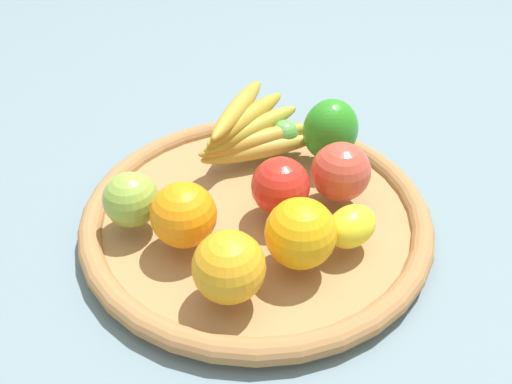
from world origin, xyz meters
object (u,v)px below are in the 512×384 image
(orange_0, at_px, (183,215))
(lemon_0, at_px, (351,226))
(orange_1, at_px, (300,233))
(apple_2, at_px, (131,200))
(bell_pepper, at_px, (330,130))
(apple_1, at_px, (280,186))
(banana_bunch, at_px, (251,129))
(orange_2, at_px, (229,267))
(apple_0, at_px, (340,172))
(lime_0, at_px, (285,134))

(orange_0, xyz_separation_m, lemon_0, (-0.00, -0.20, -0.01))
(orange_1, xyz_separation_m, apple_2, (0.07, 0.20, -0.01))
(bell_pepper, height_order, lemon_0, bell_pepper)
(bell_pepper, relative_size, lemon_0, 1.38)
(apple_1, height_order, apple_2, apple_1)
(bell_pepper, bearing_deg, orange_1, -123.95)
(bell_pepper, bearing_deg, banana_bunch, 153.32)
(orange_0, height_order, orange_2, same)
(banana_bunch, relative_size, apple_2, 2.59)
(orange_2, bearing_deg, lemon_0, -60.66)
(orange_0, relative_size, banana_bunch, 0.44)
(banana_bunch, xyz_separation_m, apple_1, (-0.14, -0.04, -0.00))
(apple_2, bearing_deg, orange_2, -133.02)
(banana_bunch, distance_m, orange_2, 0.28)
(orange_2, xyz_separation_m, apple_2, (0.12, 0.13, -0.00))
(banana_bunch, relative_size, orange_1, 2.19)
(apple_0, xyz_separation_m, lemon_0, (-0.09, -0.00, -0.01))
(orange_1, relative_size, apple_1, 1.09)
(lime_0, bearing_deg, orange_0, 148.20)
(orange_0, relative_size, bell_pepper, 0.85)
(orange_0, bearing_deg, lemon_0, -91.03)
(lime_0, relative_size, bell_pepper, 0.46)
(lime_0, xyz_separation_m, lemon_0, (-0.21, -0.07, 0.00))
(orange_2, bearing_deg, apple_1, -22.84)
(banana_bunch, bearing_deg, lime_0, -75.05)
(lime_0, distance_m, orange_1, 0.24)
(orange_0, distance_m, banana_bunch, 0.21)
(banana_bunch, distance_m, bell_pepper, 0.12)
(apple_0, bearing_deg, orange_2, 140.62)
(bell_pepper, relative_size, apple_1, 1.23)
(orange_1, xyz_separation_m, bell_pepper, (0.21, -0.06, 0.01))
(bell_pepper, bearing_deg, orange_2, -136.22)
(orange_0, height_order, banana_bunch, orange_0)
(orange_2, height_order, apple_2, orange_2)
(orange_2, height_order, lemon_0, orange_2)
(banana_bunch, relative_size, apple_0, 2.29)
(banana_bunch, bearing_deg, apple_0, -132.53)
(orange_1, relative_size, lemon_0, 1.23)
(apple_2, bearing_deg, orange_0, -116.27)
(bell_pepper, xyz_separation_m, apple_2, (-0.14, 0.26, -0.01))
(orange_0, xyz_separation_m, bell_pepper, (0.18, -0.19, 0.01))
(apple_0, xyz_separation_m, apple_1, (-0.03, 0.08, -0.00))
(lime_0, bearing_deg, banana_bunch, 104.95)
(apple_0, bearing_deg, lime_0, 28.86)
(banana_bunch, distance_m, orange_1, 0.23)
(banana_bunch, height_order, lemon_0, banana_bunch)
(orange_1, bearing_deg, apple_1, 11.80)
(bell_pepper, xyz_separation_m, apple_1, (-0.12, 0.08, -0.01))
(banana_bunch, distance_m, apple_1, 0.14)
(lime_0, height_order, orange_1, orange_1)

